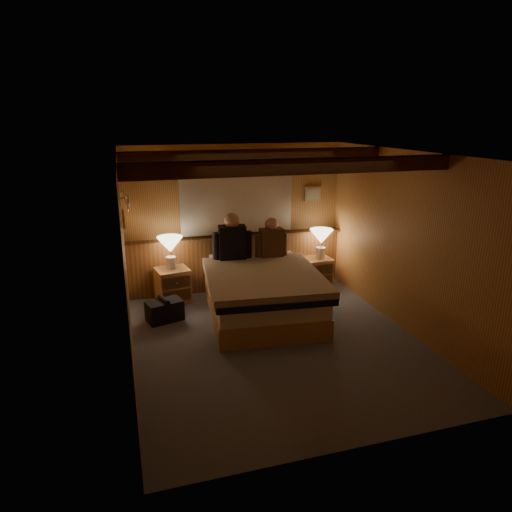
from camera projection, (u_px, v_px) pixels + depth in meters
name	position (u px, v px, depth m)	size (l,w,h in m)	color
floor	(276.00, 341.00, 5.95)	(4.20, 4.20, 0.00)	#50545F
ceiling	(279.00, 153.00, 5.24)	(4.20, 4.20, 0.00)	tan
wall_back	(236.00, 218.00, 7.52)	(3.60, 3.60, 0.00)	gold
wall_left	(126.00, 266.00, 5.11)	(4.20, 4.20, 0.00)	gold
wall_right	(405.00, 242.00, 6.08)	(4.20, 4.20, 0.00)	gold
wall_front	(362.00, 325.00, 3.67)	(3.60, 3.60, 0.00)	gold
wainscot	(237.00, 261.00, 7.67)	(3.60, 0.23, 0.94)	brown
curtain_window	(237.00, 200.00, 7.36)	(2.18, 0.09, 1.11)	#432510
ceiling_beams	(275.00, 160.00, 5.41)	(3.60, 1.65, 0.16)	#432510
coat_rail	(126.00, 201.00, 6.44)	(0.05, 0.55, 0.24)	silver
framed_print	(313.00, 194.00, 7.76)	(0.30, 0.04, 0.25)	tan
bed	(262.00, 293.00, 6.60)	(1.75, 2.17, 0.69)	tan
nightstand_left	(173.00, 285.00, 7.17)	(0.56, 0.52, 0.54)	tan
nightstand_right	(317.00, 272.00, 7.87)	(0.46, 0.42, 0.49)	tan
lamp_left	(170.00, 246.00, 6.99)	(0.39, 0.39, 0.51)	white
lamp_right	(321.00, 238.00, 7.68)	(0.39, 0.39, 0.51)	white
person_left	(232.00, 240.00, 7.02)	(0.61, 0.28, 0.74)	black
person_right	(271.00, 240.00, 7.16)	(0.53, 0.22, 0.64)	#49331D
duffel_bag	(165.00, 310.00, 6.51)	(0.56, 0.42, 0.35)	black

